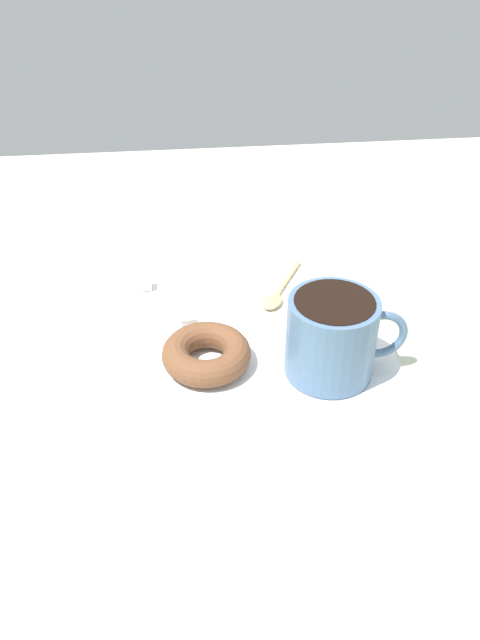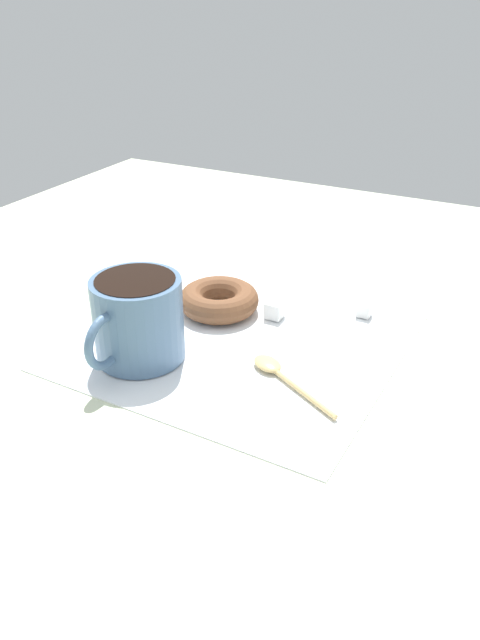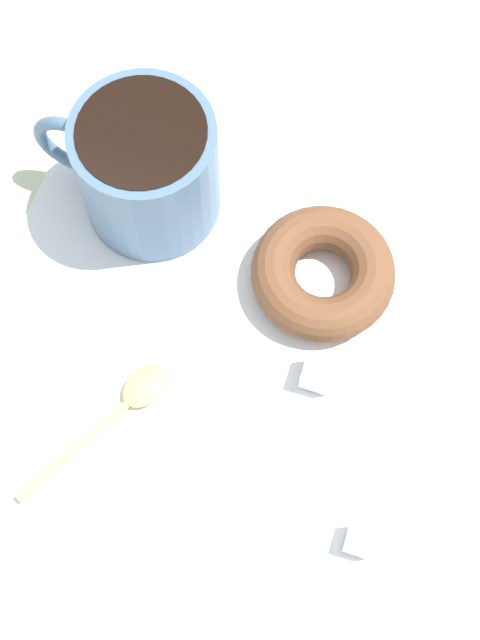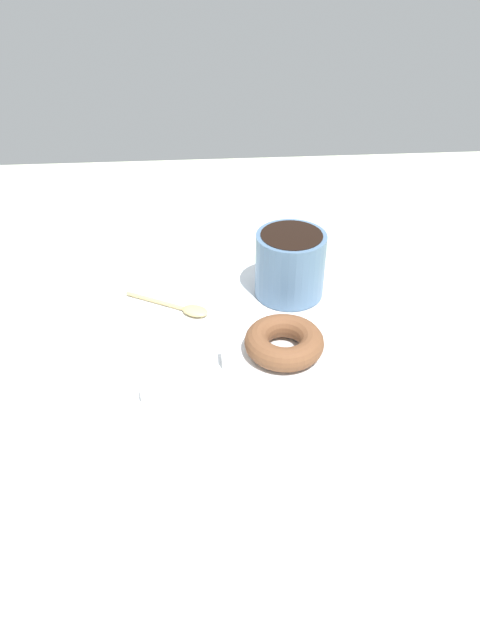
{
  "view_description": "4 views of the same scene",
  "coord_description": "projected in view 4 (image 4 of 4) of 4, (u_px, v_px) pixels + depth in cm",
  "views": [
    {
      "loc": [
        -5.23,
        -58.03,
        44.71
      ],
      "look_at": [
        1.12,
        -0.37,
        2.3
      ],
      "focal_mm": 35.0,
      "sensor_mm": 36.0,
      "label": 1
    },
    {
      "loc": [
        55.91,
        27.89,
        36.0
      ],
      "look_at": [
        1.12,
        -0.37,
        2.3
      ],
      "focal_mm": 35.0,
      "sensor_mm": 36.0,
      "label": 2
    },
    {
      "loc": [
        -4.95,
        18.84,
        56.62
      ],
      "look_at": [
        1.12,
        -0.37,
        2.3
      ],
      "focal_mm": 50.0,
      "sensor_mm": 36.0,
      "label": 3
    },
    {
      "loc": [
        -61.96,
        4.34,
        48.81
      ],
      "look_at": [
        1.12,
        -0.37,
        2.3
      ],
      "focal_mm": 35.0,
      "sensor_mm": 36.0,
      "label": 4
    }
  ],
  "objects": [
    {
      "name": "spoon",
      "position": [
        184.0,
        308.0,
        0.83
      ],
      "size": [
        7.37,
        11.68,
        0.9
      ],
      "color": "#D8B772",
      "rests_on": "napkin"
    },
    {
      "name": "donut",
      "position": [
        284.0,
        342.0,
        0.76
      ],
      "size": [
        9.74,
        9.74,
        3.0
      ],
      "primitive_type": "torus",
      "color": "brown",
      "rests_on": "napkin"
    },
    {
      "name": "napkin",
      "position": [
        240.0,
        334.0,
        0.8
      ],
      "size": [
        35.44,
        35.44,
        0.3
      ],
      "primitive_type": "cube",
      "rotation": [
        0.0,
        0.0,
        -0.03
      ],
      "color": "white",
      "rests_on": "ground_plane"
    },
    {
      "name": "ground_plane",
      "position": [
        238.0,
        346.0,
        0.8
      ],
      "size": [
        120.0,
        120.0,
        2.0
      ],
      "primitive_type": "cube",
      "color": "beige"
    },
    {
      "name": "coffee_cup",
      "position": [
        290.0,
        263.0,
        0.85
      ],
      "size": [
        12.95,
        9.47,
        9.09
      ],
      "color": "slate",
      "rests_on": "napkin"
    },
    {
      "name": "sugar_cube",
      "position": [
        148.0,
        392.0,
        0.7
      ],
      "size": [
        1.62,
        1.62,
        1.62
      ],
      "primitive_type": "cube",
      "color": "white",
      "rests_on": "napkin"
    },
    {
      "name": "sugar_cube_extra",
      "position": [
        230.0,
        356.0,
        0.74
      ],
      "size": [
        1.97,
        1.97,
        1.97
      ],
      "primitive_type": "cube",
      "color": "white",
      "rests_on": "napkin"
    }
  ]
}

